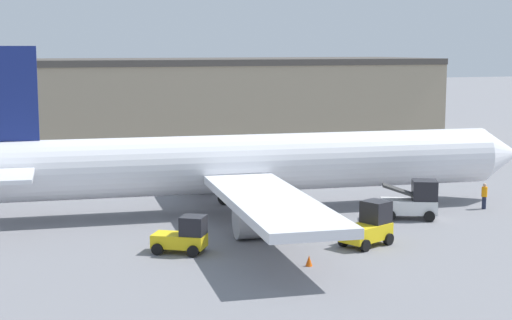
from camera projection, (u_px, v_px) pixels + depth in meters
The scene contains 8 objects.
ground_plane at pixel (256, 211), 52.78m from camera, with size 400.00×400.00×0.00m, color slate.
terminal_building at pixel (122, 102), 88.76m from camera, with size 74.25×17.05×9.62m.
airplane at pixel (242, 165), 52.10m from camera, with size 40.84×36.28×11.01m.
ground_crew_worker at pixel (484, 195), 53.31m from camera, with size 0.39×0.39×1.78m.
baggage_tug at pixel (369, 226), 43.56m from camera, with size 3.33×2.75×2.42m.
belt_loader_truck at pixel (413, 201), 50.25m from camera, with size 3.88×3.10×2.51m.
pushback_tug at pixel (184, 236), 41.88m from camera, with size 3.14×2.80×2.04m.
safety_cone_near at pixel (309, 261), 39.45m from camera, with size 0.36×0.36×0.55m.
Camera 1 is at (-16.98, -48.89, 10.93)m, focal length 55.00 mm.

